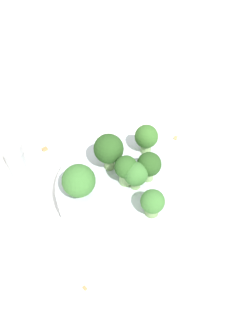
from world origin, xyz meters
The scene contains 13 objects.
ground_plane centered at (0.00, 0.00, 0.00)m, with size 3.00×3.00×0.00m, color white.
bowl centered at (0.00, 0.00, 0.02)m, with size 0.21×0.21×0.03m, color silver.
broccoli_floret_0 centered at (0.00, 0.00, 0.06)m, with size 0.03×0.03×0.05m.
broccoli_floret_1 centered at (-0.01, 0.07, 0.06)m, with size 0.04×0.04×0.05m.
broccoli_floret_2 centered at (0.02, 0.02, 0.06)m, with size 0.04×0.04×0.05m.
broccoli_floret_3 centered at (0.06, -0.03, 0.06)m, with size 0.03×0.03×0.04m.
broccoli_floret_4 centered at (-0.04, 0.01, 0.07)m, with size 0.04×0.04×0.06m.
broccoli_floret_5 centered at (-0.04, -0.05, 0.06)m, with size 0.05×0.05×0.05m.
broccoli_floret_6 centered at (0.02, 0.00, 0.06)m, with size 0.03×0.03×0.04m.
pepper_shaker centered at (-0.16, -0.05, 0.04)m, with size 0.03×0.03×0.07m.
almond_crumb_0 centered at (-0.17, 0.01, 0.00)m, with size 0.01×0.01×0.01m, color #AD7F4C.
almond_crumb_1 centered at (0.01, 0.16, 0.00)m, with size 0.01×0.01×0.01m, color tan.
almond_crumb_2 centered at (0.03, -0.15, 0.00)m, with size 0.01×0.00×0.01m, color #AD7F4C.
Camera 1 is at (0.16, -0.26, 0.40)m, focal length 35.00 mm.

